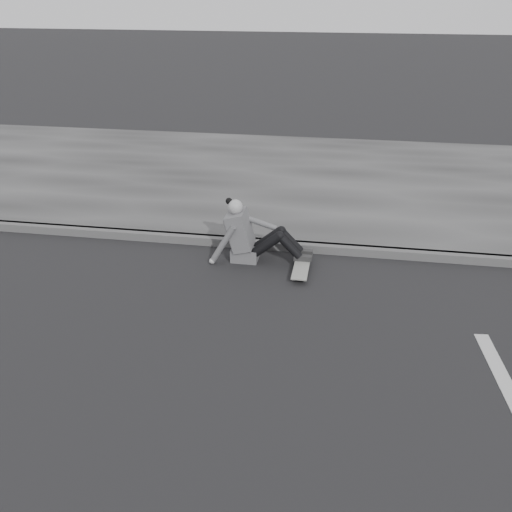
{
  "coord_description": "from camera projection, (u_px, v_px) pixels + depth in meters",
  "views": [
    {
      "loc": [
        0.85,
        -4.77,
        3.48
      ],
      "look_at": [
        -0.17,
        1.28,
        0.5
      ],
      "focal_mm": 40.0,
      "sensor_mm": 36.0,
      "label": 1
    }
  ],
  "objects": [
    {
      "name": "seated_woman",
      "position": [
        250.0,
        235.0,
        7.71
      ],
      "size": [
        1.38,
        0.46,
        0.88
      ],
      "color": "#4F4F51",
      "rests_on": "ground"
    },
    {
      "name": "skateboard",
      "position": [
        301.0,
        267.0,
        7.51
      ],
      "size": [
        0.2,
        0.78,
        0.09
      ],
      "color": "#A9A9A4",
      "rests_on": "ground"
    },
    {
      "name": "curb",
      "position": [
        282.0,
        245.0,
        8.14
      ],
      "size": [
        24.0,
        0.16,
        0.12
      ],
      "primitive_type": "cube",
      "color": "#464646",
      "rests_on": "ground"
    },
    {
      "name": "sidewalk",
      "position": [
        302.0,
        179.0,
        10.82
      ],
      "size": [
        24.0,
        6.0,
        0.12
      ],
      "primitive_type": "cube",
      "color": "#343434",
      "rests_on": "ground"
    },
    {
      "name": "ground",
      "position": [
        251.0,
        354.0,
        5.88
      ],
      "size": [
        80.0,
        80.0,
        0.0
      ],
      "primitive_type": "plane",
      "color": "black",
      "rests_on": "ground"
    }
  ]
}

